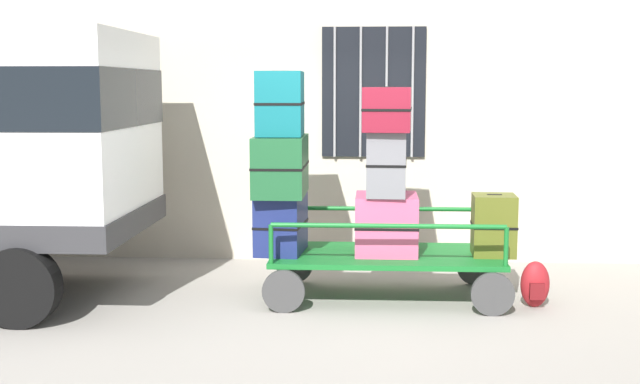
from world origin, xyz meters
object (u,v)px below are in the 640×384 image
object	(u,v)px
suitcase_left_bottom	(281,224)
suitcase_midleft_middle	(387,163)
luggage_cart	(386,261)
suitcase_midleft_bottom	(386,224)
suitcase_left_middle	(281,165)
suitcase_midleft_top	(388,109)
suitcase_left_top	(280,103)
backpack	(535,284)
suitcase_center_bottom	(494,225)

from	to	relation	value
suitcase_left_bottom	suitcase_midleft_middle	bearing A→B (deg)	1.45
luggage_cart	suitcase_midleft_bottom	size ratio (longest dim) A/B	3.36
suitcase_midleft_middle	suitcase_left_middle	bearing A→B (deg)	-178.54
suitcase_midleft_middle	suitcase_midleft_top	size ratio (longest dim) A/B	0.93
luggage_cart	suitcase_left_top	size ratio (longest dim) A/B	3.09
suitcase_midleft_middle	suitcase_midleft_top	bearing A→B (deg)	-90.00
suitcase_left_bottom	backpack	distance (m)	2.50
luggage_cart	suitcase_midleft_top	world-z (taller)	suitcase_midleft_top
luggage_cart	suitcase_midleft_bottom	xyz separation A→B (m)	(-0.00, 0.03, 0.36)
suitcase_left_top	suitcase_left_bottom	bearing A→B (deg)	-90.00
luggage_cart	suitcase_left_middle	size ratio (longest dim) A/B	2.56
backpack	suitcase_midleft_middle	bearing A→B (deg)	168.09
suitcase_midleft_top	suitcase_center_bottom	distance (m)	1.52
suitcase_midleft_bottom	suitcase_left_top	bearing A→B (deg)	-178.41
suitcase_midleft_bottom	suitcase_midleft_top	distance (m)	1.12
suitcase_left_bottom	suitcase_midleft_middle	world-z (taller)	suitcase_midleft_middle
suitcase_midleft_top	suitcase_center_bottom	xyz separation A→B (m)	(1.03, -0.01, -1.11)
suitcase_midleft_top	backpack	distance (m)	2.17
suitcase_left_top	suitcase_midleft_top	size ratio (longest dim) A/B	0.92
suitcase_left_middle	backpack	world-z (taller)	suitcase_left_middle
suitcase_left_top	suitcase_left_middle	bearing A→B (deg)	-90.00
suitcase_left_bottom	suitcase_left_top	size ratio (longest dim) A/B	0.94
suitcase_left_bottom	suitcase_midleft_bottom	world-z (taller)	suitcase_midleft_bottom
luggage_cart	suitcase_left_bottom	world-z (taller)	suitcase_left_bottom
suitcase_midleft_middle	suitcase_center_bottom	bearing A→B (deg)	-3.31
luggage_cart	suitcase_center_bottom	world-z (taller)	suitcase_center_bottom
suitcase_midleft_top	suitcase_center_bottom	world-z (taller)	suitcase_midleft_top
suitcase_left_middle	suitcase_center_bottom	bearing A→B (deg)	-0.93
suitcase_left_bottom	suitcase_midleft_bottom	bearing A→B (deg)	1.82
suitcase_midleft_middle	backpack	world-z (taller)	suitcase_midleft_middle
suitcase_left_bottom	backpack	xyz separation A→B (m)	(2.43, -0.27, -0.51)
suitcase_left_bottom	suitcase_left_top	xyz separation A→B (m)	(0.00, 0.00, 1.18)
suitcase_left_bottom	suitcase_midleft_bottom	xyz separation A→B (m)	(1.03, 0.03, 0.00)
suitcase_midleft_bottom	suitcase_midleft_middle	bearing A→B (deg)	-90.00
luggage_cart	suitcase_center_bottom	bearing A→B (deg)	-1.83
suitcase_midleft_middle	suitcase_midleft_bottom	bearing A→B (deg)	90.00
luggage_cart	suitcase_left_middle	world-z (taller)	suitcase_left_middle
suitcase_left_middle	suitcase_left_top	world-z (taller)	suitcase_left_top
suitcase_midleft_middle	suitcase_center_bottom	xyz separation A→B (m)	(1.03, -0.06, -0.59)
suitcase_midleft_top	suitcase_midleft_middle	bearing A→B (deg)	90.00
luggage_cart	suitcase_left_bottom	bearing A→B (deg)	179.97
suitcase_center_bottom	suitcase_left_middle	bearing A→B (deg)	179.07
suitcase_midleft_bottom	suitcase_midleft_middle	distance (m)	0.60
suitcase_left_bottom	suitcase_midleft_top	bearing A→B (deg)	-1.38
suitcase_midleft_middle	backpack	bearing A→B (deg)	-11.91
suitcase_midleft_bottom	backpack	distance (m)	1.52
luggage_cart	suitcase_midleft_top	distance (m)	1.49
suitcase_midleft_top	suitcase_center_bottom	bearing A→B (deg)	-0.48
backpack	suitcase_midleft_top	bearing A→B (deg)	170.10
suitcase_left_middle	suitcase_midleft_top	distance (m)	1.17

